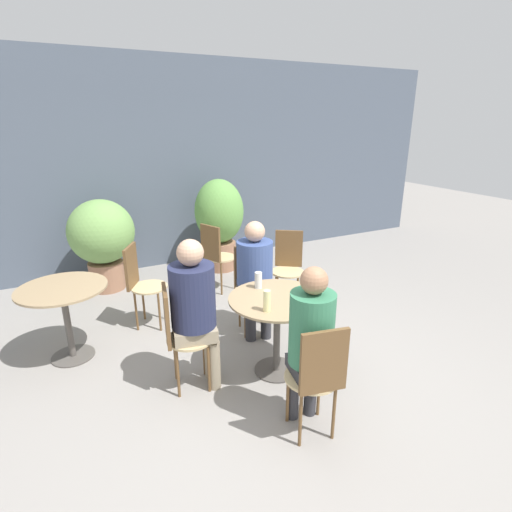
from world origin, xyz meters
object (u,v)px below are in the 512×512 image
at_px(bistro_chair_0, 251,280).
at_px(potted_plant_1, 219,218).
at_px(bistro_chair_5, 288,262).
at_px(cafe_table_far, 64,303).
at_px(potted_plant_0, 102,237).
at_px(seated_person_2, 310,336).
at_px(bistro_chair_2, 318,373).
at_px(bistro_chair_3, 140,279).
at_px(beer_glass_1, 309,288).
at_px(cafe_table_near, 277,313).
at_px(seated_person_0, 255,270).
at_px(bistro_chair_4, 216,252).
at_px(beer_glass_0, 267,301).
at_px(bistro_chair_1, 178,330).
at_px(beer_glass_2, 258,280).
at_px(seated_person_1, 195,303).

relative_size(bistro_chair_0, potted_plant_1, 0.67).
bearing_deg(bistro_chair_5, cafe_table_far, -144.37).
bearing_deg(potted_plant_0, cafe_table_far, -108.91).
distance_m(cafe_table_far, seated_person_2, 2.31).
distance_m(bistro_chair_2, bistro_chair_3, 2.33).
bearing_deg(bistro_chair_0, bistro_chair_5, 37.17).
height_order(bistro_chair_0, beer_glass_1, bistro_chair_0).
height_order(cafe_table_near, seated_person_0, seated_person_0).
bearing_deg(beer_glass_1, cafe_table_near, 156.36).
xyz_separation_m(cafe_table_far, bistro_chair_2, (1.45, -1.90, -0.02)).
distance_m(bistro_chair_2, bistro_chair_4, 2.72).
bearing_deg(bistro_chair_2, beer_glass_0, -75.78).
distance_m(bistro_chair_1, seated_person_2, 1.11).
bearing_deg(bistro_chair_4, bistro_chair_1, 126.77).
height_order(bistro_chair_3, seated_person_0, seated_person_0).
relative_size(bistro_chair_5, beer_glass_1, 5.51).
bearing_deg(beer_glass_2, beer_glass_1, -51.48).
relative_size(bistro_chair_2, potted_plant_1, 0.67).
distance_m(bistro_chair_1, bistro_chair_3, 1.24).
height_order(cafe_table_far, bistro_chair_4, bistro_chair_4).
height_order(beer_glass_2, potted_plant_1, potted_plant_1).
xyz_separation_m(bistro_chair_2, bistro_chair_4, (0.33, 2.70, 0.00)).
xyz_separation_m(cafe_table_near, potted_plant_1, (0.54, 2.64, 0.20)).
bearing_deg(bistro_chair_5, beer_glass_0, -93.29).
distance_m(bistro_chair_5, beer_glass_2, 1.25).
distance_m(seated_person_1, seated_person_2, 0.98).
relative_size(seated_person_1, beer_glass_2, 8.69).
distance_m(bistro_chair_1, bistro_chair_2, 1.19).
xyz_separation_m(beer_glass_0, potted_plant_1, (0.74, 2.82, -0.03)).
bearing_deg(bistro_chair_5, potted_plant_1, 133.93).
xyz_separation_m(bistro_chair_1, beer_glass_2, (0.78, 0.10, 0.25)).
distance_m(cafe_table_far, bistro_chair_3, 0.81).
height_order(seated_person_1, potted_plant_1, potted_plant_1).
bearing_deg(beer_glass_2, potted_plant_0, 113.68).
bearing_deg(seated_person_0, seated_person_2, -90.00).
xyz_separation_m(bistro_chair_5, potted_plant_0, (-1.89, 1.48, 0.17)).
xyz_separation_m(cafe_table_near, bistro_chair_0, (0.16, 0.82, -0.03)).
bearing_deg(beer_glass_1, bistro_chair_2, -119.29).
relative_size(bistro_chair_4, seated_person_2, 0.72).
distance_m(bistro_chair_5, potted_plant_0, 2.41).
height_order(bistro_chair_3, beer_glass_1, bistro_chair_3).
xyz_separation_m(cafe_table_near, cafe_table_far, (-1.62, 1.07, -0.01)).
xyz_separation_m(bistro_chair_3, seated_person_2, (0.74, -2.08, 0.20)).
bearing_deg(seated_person_2, bistro_chair_3, -59.41).
bearing_deg(bistro_chair_5, beer_glass_1, -80.33).
xyz_separation_m(bistro_chair_3, beer_glass_2, (0.82, -1.14, 0.25)).
height_order(cafe_table_far, beer_glass_1, beer_glass_1).
bearing_deg(cafe_table_near, cafe_table_far, 146.42).
height_order(cafe_table_near, seated_person_2, seated_person_2).
bearing_deg(bistro_chair_1, bistro_chair_2, -135.00).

